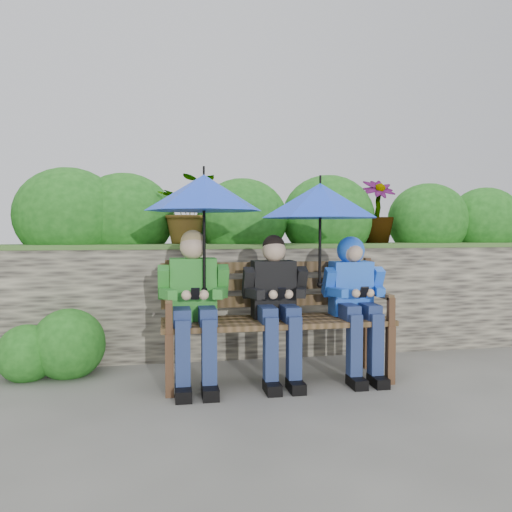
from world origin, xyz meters
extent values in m
plane|color=#55544E|center=(0.00, 0.00, 0.00)|extent=(60.00, 60.00, 0.00)
cube|color=#35312D|center=(0.00, 0.75, 0.50)|extent=(8.00, 0.40, 1.00)
cube|color=#305823|center=(0.00, 0.75, 1.01)|extent=(8.00, 0.42, 0.04)
cube|color=#305823|center=(0.00, 1.95, 0.48)|extent=(8.00, 2.00, 0.96)
ellipsoid|color=#1A5316|center=(-1.57, 0.97, 1.29)|extent=(0.96, 0.77, 0.87)
ellipsoid|color=#1A5316|center=(-1.08, 1.03, 1.28)|extent=(0.92, 0.74, 0.83)
ellipsoid|color=#1A5316|center=(0.02, 0.91, 1.26)|extent=(0.86, 0.69, 0.78)
ellipsoid|color=#1A5316|center=(0.88, 0.95, 1.28)|extent=(0.93, 0.74, 0.84)
ellipsoid|color=#1A5316|center=(1.97, 0.97, 1.26)|extent=(0.85, 0.68, 0.77)
ellipsoid|color=#1A5316|center=(2.61, 0.95, 1.24)|extent=(0.80, 0.64, 0.72)
sphere|color=pink|center=(-1.77, 0.85, 1.15)|extent=(0.14, 0.14, 0.14)
sphere|color=pink|center=(0.56, 0.85, 1.15)|extent=(0.14, 0.14, 0.14)
imported|color=#1A5316|center=(-0.50, 0.85, 1.34)|extent=(0.56, 0.48, 0.62)
imported|color=#1A5316|center=(1.35, 0.85, 1.34)|extent=(0.35, 0.35, 0.63)
sphere|color=#1A5316|center=(-1.48, 0.35, 0.24)|extent=(0.57, 0.57, 0.57)
sphere|color=#1A5316|center=(-1.78, 0.30, 0.19)|extent=(0.46, 0.46, 0.46)
cube|color=#4B311E|center=(-0.69, -0.33, 0.22)|extent=(0.06, 0.06, 0.44)
cube|color=#4B311E|center=(-0.69, 0.10, 0.22)|extent=(0.06, 0.06, 0.44)
cube|color=#4B311E|center=(0.95, -0.33, 0.22)|extent=(0.06, 0.06, 0.44)
cube|color=#4B311E|center=(0.95, 0.10, 0.22)|extent=(0.06, 0.06, 0.44)
cube|color=#49371D|center=(0.13, -0.30, 0.46)|extent=(1.75, 0.10, 0.04)
cube|color=#49371D|center=(0.13, -0.17, 0.46)|extent=(1.75, 0.10, 0.04)
cube|color=#49371D|center=(0.13, -0.05, 0.46)|extent=(1.75, 0.10, 0.04)
cube|color=#49371D|center=(0.13, 0.08, 0.46)|extent=(1.75, 0.10, 0.04)
cube|color=#4B311E|center=(-0.69, 0.12, 0.68)|extent=(0.05, 0.05, 0.49)
cube|color=#49371D|center=(-0.69, -0.12, 0.65)|extent=(0.05, 0.45, 0.04)
cube|color=#4B311E|center=(-0.69, -0.33, 0.54)|extent=(0.05, 0.05, 0.21)
cube|color=#4B311E|center=(0.95, 0.12, 0.68)|extent=(0.05, 0.05, 0.49)
cube|color=#49371D|center=(0.95, -0.12, 0.65)|extent=(0.05, 0.45, 0.04)
cube|color=#4B311E|center=(0.95, -0.33, 0.54)|extent=(0.05, 0.05, 0.21)
cube|color=#49371D|center=(0.13, 0.13, 0.58)|extent=(1.75, 0.03, 0.09)
cube|color=#49371D|center=(0.13, 0.13, 0.72)|extent=(1.75, 0.03, 0.09)
cube|color=#49371D|center=(0.13, 0.13, 0.86)|extent=(1.75, 0.03, 0.09)
cube|color=#2F7F31|center=(-0.51, -0.02, 0.71)|extent=(0.35, 0.20, 0.47)
sphere|color=tan|center=(-0.51, -0.04, 1.03)|extent=(0.19, 0.19, 0.19)
sphere|color=#A4894F|center=(-0.51, -0.03, 1.06)|extent=(0.18, 0.18, 0.18)
cube|color=navy|center=(-0.60, -0.18, 0.54)|extent=(0.12, 0.33, 0.12)
cube|color=navy|center=(-0.60, -0.34, 0.27)|extent=(0.10, 0.11, 0.54)
cube|color=black|center=(-0.60, -0.40, 0.04)|extent=(0.11, 0.22, 0.08)
cube|color=navy|center=(-0.41, -0.18, 0.54)|extent=(0.12, 0.33, 0.12)
cube|color=navy|center=(-0.41, -0.34, 0.27)|extent=(0.10, 0.11, 0.54)
cube|color=black|center=(-0.41, -0.40, 0.04)|extent=(0.11, 0.22, 0.08)
cube|color=#2F7F31|center=(-0.72, -0.07, 0.77)|extent=(0.08, 0.19, 0.26)
cube|color=#2F7F31|center=(-0.69, -0.20, 0.70)|extent=(0.13, 0.22, 0.07)
sphere|color=tan|center=(-0.57, -0.29, 0.70)|extent=(0.07, 0.07, 0.07)
cube|color=#2F7F31|center=(-0.29, -0.07, 0.77)|extent=(0.08, 0.19, 0.26)
cube|color=#2F7F31|center=(-0.32, -0.20, 0.70)|extent=(0.13, 0.22, 0.07)
sphere|color=tan|center=(-0.44, -0.29, 0.70)|extent=(0.07, 0.07, 0.07)
cube|color=black|center=(-0.51, -0.30, 0.71)|extent=(0.06, 0.07, 0.09)
cube|color=black|center=(0.12, -0.02, 0.70)|extent=(0.33, 0.19, 0.44)
sphere|color=tan|center=(0.12, -0.04, 1.00)|extent=(0.18, 0.18, 0.18)
sphere|color=black|center=(0.12, -0.03, 1.03)|extent=(0.17, 0.17, 0.17)
cube|color=navy|center=(0.03, -0.17, 0.53)|extent=(0.12, 0.31, 0.12)
cube|color=navy|center=(0.03, -0.32, 0.27)|extent=(0.10, 0.11, 0.53)
cube|color=black|center=(0.03, -0.38, 0.04)|extent=(0.11, 0.21, 0.08)
cube|color=navy|center=(0.20, -0.17, 0.53)|extent=(0.12, 0.31, 0.12)
cube|color=navy|center=(0.20, -0.32, 0.27)|extent=(0.10, 0.11, 0.53)
cube|color=black|center=(0.20, -0.38, 0.04)|extent=(0.11, 0.21, 0.08)
cube|color=black|center=(-0.09, -0.06, 0.76)|extent=(0.08, 0.18, 0.25)
cube|color=black|center=(-0.06, -0.19, 0.69)|extent=(0.12, 0.20, 0.07)
sphere|color=tan|center=(0.06, -0.27, 0.69)|extent=(0.07, 0.07, 0.07)
cube|color=black|center=(0.32, -0.06, 0.76)|extent=(0.08, 0.18, 0.25)
cube|color=black|center=(0.29, -0.19, 0.69)|extent=(0.12, 0.20, 0.07)
sphere|color=tan|center=(0.17, -0.27, 0.69)|extent=(0.07, 0.07, 0.07)
cube|color=black|center=(0.12, -0.28, 0.70)|extent=(0.06, 0.07, 0.09)
cube|color=blue|center=(0.75, -0.02, 0.69)|extent=(0.32, 0.19, 0.43)
sphere|color=tan|center=(0.75, -0.04, 0.98)|extent=(0.18, 0.18, 0.18)
sphere|color=blue|center=(0.75, -0.01, 0.99)|extent=(0.22, 0.22, 0.22)
sphere|color=tan|center=(0.75, -0.08, 0.97)|extent=(0.13, 0.13, 0.13)
cube|color=navy|center=(0.67, -0.16, 0.53)|extent=(0.11, 0.30, 0.11)
cube|color=navy|center=(0.67, -0.31, 0.27)|extent=(0.09, 0.10, 0.53)
cube|color=black|center=(0.67, -0.37, 0.04)|extent=(0.10, 0.20, 0.07)
cube|color=navy|center=(0.84, -0.16, 0.53)|extent=(0.11, 0.30, 0.11)
cube|color=navy|center=(0.84, -0.31, 0.27)|extent=(0.09, 0.10, 0.53)
cube|color=black|center=(0.84, -0.37, 0.04)|extent=(0.10, 0.20, 0.07)
cube|color=blue|center=(0.55, -0.06, 0.75)|extent=(0.07, 0.17, 0.24)
cube|color=blue|center=(0.58, -0.18, 0.68)|extent=(0.12, 0.20, 0.07)
sphere|color=tan|center=(0.70, -0.27, 0.68)|extent=(0.07, 0.07, 0.07)
cube|color=blue|center=(0.95, -0.06, 0.75)|extent=(0.07, 0.17, 0.24)
cube|color=blue|center=(0.92, -0.18, 0.68)|extent=(0.12, 0.20, 0.07)
sphere|color=tan|center=(0.81, -0.27, 0.68)|extent=(0.07, 0.07, 0.07)
cube|color=black|center=(0.75, -0.28, 0.69)|extent=(0.06, 0.07, 0.09)
cone|color=blue|center=(-0.43, -0.14, 1.43)|extent=(0.86, 0.86, 0.26)
cylinder|color=black|center=(-0.43, -0.14, 1.59)|extent=(0.02, 0.02, 0.06)
cylinder|color=black|center=(-0.43, -0.14, 1.07)|extent=(0.02, 0.02, 0.71)
sphere|color=black|center=(-0.43, -0.14, 0.72)|extent=(0.04, 0.04, 0.04)
cone|color=blue|center=(0.46, -0.12, 1.38)|extent=(0.91, 0.91, 0.27)
cylinder|color=black|center=(0.46, -0.12, 1.54)|extent=(0.02, 0.02, 0.06)
cylinder|color=black|center=(0.46, -0.12, 1.06)|extent=(0.02, 0.02, 0.64)
sphere|color=black|center=(0.46, -0.12, 0.74)|extent=(0.04, 0.04, 0.04)
camera|label=1|loc=(-0.71, -3.79, 1.16)|focal=35.00mm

